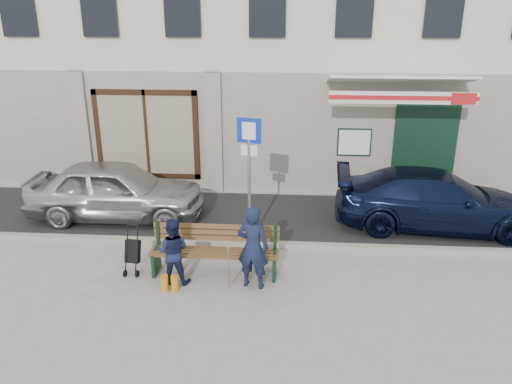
# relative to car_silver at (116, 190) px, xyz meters

# --- Properties ---
(ground) EXTENTS (80.00, 80.00, 0.00)m
(ground) POSITION_rel_car_silver_xyz_m (3.44, -2.84, -0.70)
(ground) COLOR #9E9991
(ground) RESTS_ON ground
(asphalt_lane) EXTENTS (60.00, 3.20, 0.01)m
(asphalt_lane) POSITION_rel_car_silver_xyz_m (3.44, 0.26, -0.70)
(asphalt_lane) COLOR #282828
(asphalt_lane) RESTS_ON ground
(curb) EXTENTS (60.00, 0.18, 0.12)m
(curb) POSITION_rel_car_silver_xyz_m (3.44, -1.34, -0.64)
(curb) COLOR #9E9384
(curb) RESTS_ON ground
(building) EXTENTS (20.00, 8.27, 10.00)m
(building) POSITION_rel_car_silver_xyz_m (3.44, 5.61, 4.27)
(building) COLOR beige
(building) RESTS_ON ground
(car_silver) EXTENTS (4.13, 1.71, 1.40)m
(car_silver) POSITION_rel_car_silver_xyz_m (0.00, 0.00, 0.00)
(car_silver) COLOR #B0B0B5
(car_silver) RESTS_ON ground
(car_navy) EXTENTS (4.64, 2.14, 1.31)m
(car_navy) POSITION_rel_car_silver_xyz_m (7.41, 0.01, -0.04)
(car_navy) COLOR black
(car_navy) RESTS_ON ground
(parking_sign) EXTENTS (0.49, 0.16, 2.71)m
(parking_sign) POSITION_rel_car_silver_xyz_m (3.26, -1.18, 1.12)
(parking_sign) COLOR gray
(parking_sign) RESTS_ON ground
(bench) EXTENTS (2.40, 1.17, 0.98)m
(bench) POSITION_rel_car_silver_xyz_m (2.68, -2.51, -0.24)
(bench) COLOR brown
(bench) RESTS_ON ground
(man) EXTENTS (0.63, 0.48, 1.55)m
(man) POSITION_rel_car_silver_xyz_m (3.47, -2.91, 0.08)
(man) COLOR #131B35
(man) RESTS_ON ground
(woman) EXTENTS (0.63, 0.50, 1.24)m
(woman) POSITION_rel_car_silver_xyz_m (2.02, -2.86, -0.08)
(woman) COLOR #151A3A
(woman) RESTS_ON ground
(stroller) EXTENTS (0.30, 0.41, 0.94)m
(stroller) POSITION_rel_car_silver_xyz_m (1.17, -2.57, -0.29)
(stroller) COLOR black
(stroller) RESTS_ON ground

